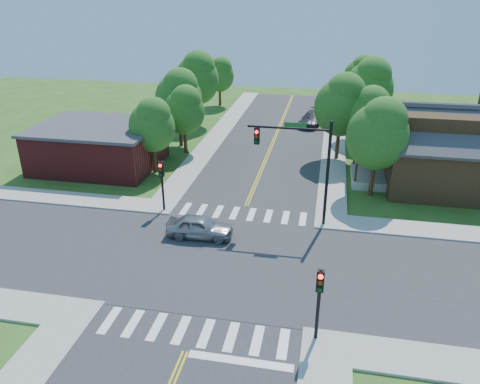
% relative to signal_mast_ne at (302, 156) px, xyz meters
% --- Properties ---
extents(ground, '(100.00, 100.00, 0.00)m').
position_rel_signal_mast_ne_xyz_m(ground, '(-3.91, -5.59, -4.85)').
color(ground, '#354E18').
rests_on(ground, ground).
extents(road_ns, '(10.00, 90.00, 0.04)m').
position_rel_signal_mast_ne_xyz_m(road_ns, '(-3.91, -5.59, -4.83)').
color(road_ns, '#2D2D30').
rests_on(road_ns, ground).
extents(road_ew, '(90.00, 10.00, 0.04)m').
position_rel_signal_mast_ne_xyz_m(road_ew, '(-3.91, -5.59, -4.83)').
color(road_ew, '#2D2D30').
rests_on(road_ew, ground).
extents(intersection_patch, '(10.20, 10.20, 0.06)m').
position_rel_signal_mast_ne_xyz_m(intersection_patch, '(-3.91, -5.59, -4.85)').
color(intersection_patch, '#2D2D30').
rests_on(intersection_patch, ground).
extents(sidewalk_ne, '(40.00, 40.00, 0.14)m').
position_rel_signal_mast_ne_xyz_m(sidewalk_ne, '(11.90, 10.23, -4.78)').
color(sidewalk_ne, '#9E9B93').
rests_on(sidewalk_ne, ground).
extents(sidewalk_nw, '(40.00, 40.00, 0.14)m').
position_rel_signal_mast_ne_xyz_m(sidewalk_nw, '(-19.73, 10.23, -4.78)').
color(sidewalk_nw, '#9E9B93').
rests_on(sidewalk_nw, ground).
extents(crosswalk_north, '(8.85, 2.00, 0.01)m').
position_rel_signal_mast_ne_xyz_m(crosswalk_north, '(-3.91, 0.61, -4.80)').
color(crosswalk_north, white).
rests_on(crosswalk_north, ground).
extents(crosswalk_south, '(8.85, 2.00, 0.01)m').
position_rel_signal_mast_ne_xyz_m(crosswalk_south, '(-3.91, -11.79, -4.80)').
color(crosswalk_south, white).
rests_on(crosswalk_south, ground).
extents(centerline, '(0.30, 90.00, 0.01)m').
position_rel_signal_mast_ne_xyz_m(centerline, '(-3.91, -5.59, -4.80)').
color(centerline, gold).
rests_on(centerline, ground).
extents(stop_bar, '(4.60, 0.45, 0.09)m').
position_rel_signal_mast_ne_xyz_m(stop_bar, '(-1.41, -13.19, -4.85)').
color(stop_bar, white).
rests_on(stop_bar, ground).
extents(signal_mast_ne, '(5.30, 0.42, 7.20)m').
position_rel_signal_mast_ne_xyz_m(signal_mast_ne, '(0.00, 0.00, 0.00)').
color(signal_mast_ne, black).
rests_on(signal_mast_ne, ground).
extents(signal_pole_se, '(0.34, 0.42, 3.80)m').
position_rel_signal_mast_ne_xyz_m(signal_pole_se, '(1.69, -11.21, -2.19)').
color(signal_pole_se, black).
rests_on(signal_pole_se, ground).
extents(signal_pole_nw, '(0.34, 0.42, 3.80)m').
position_rel_signal_mast_ne_xyz_m(signal_pole_nw, '(-9.51, -0.01, -2.19)').
color(signal_pole_nw, black).
rests_on(signal_pole_nw, ground).
extents(house_ne, '(13.05, 8.80, 7.11)m').
position_rel_signal_mast_ne_xyz_m(house_ne, '(11.19, 8.65, -1.52)').
color(house_ne, '#332411').
rests_on(house_ne, ground).
extents(building_nw, '(10.40, 8.40, 3.73)m').
position_rel_signal_mast_ne_xyz_m(building_nw, '(-18.11, 7.61, -2.97)').
color(building_nw, maroon).
rests_on(building_nw, ground).
extents(tree_e_a, '(4.50, 4.28, 7.66)m').
position_rel_signal_mast_ne_xyz_m(tree_e_a, '(5.14, 5.65, 0.16)').
color(tree_e_a, '#382314').
rests_on(tree_e_a, ground).
extents(tree_e_b, '(4.17, 3.96, 7.09)m').
position_rel_signal_mast_ne_xyz_m(tree_e_b, '(4.78, 12.53, -0.21)').
color(tree_e_b, '#382314').
rests_on(tree_e_b, ground).
extents(tree_e_c, '(4.95, 4.70, 8.41)m').
position_rel_signal_mast_ne_xyz_m(tree_e_c, '(5.21, 20.21, 0.66)').
color(tree_e_c, '#382314').
rests_on(tree_e_c, ground).
extents(tree_e_d, '(4.28, 4.07, 7.28)m').
position_rel_signal_mast_ne_xyz_m(tree_e_d, '(4.94, 29.80, -0.08)').
color(tree_e_d, '#382314').
rests_on(tree_e_d, ground).
extents(tree_w_a, '(3.85, 3.66, 6.55)m').
position_rel_signal_mast_ne_xyz_m(tree_w_a, '(-12.75, 7.06, -0.56)').
color(tree_w_a, '#382314').
rests_on(tree_w_a, ground).
extents(tree_w_b, '(4.53, 4.30, 7.70)m').
position_rel_signal_mast_ne_xyz_m(tree_w_b, '(-12.74, 14.37, 0.19)').
color(tree_w_b, '#382314').
rests_on(tree_w_b, ground).
extents(tree_w_c, '(4.89, 4.65, 8.31)m').
position_rel_signal_mast_ne_xyz_m(tree_w_c, '(-13.10, 22.08, 0.60)').
color(tree_w_c, '#382314').
rests_on(tree_w_c, ground).
extents(tree_w_d, '(3.74, 3.55, 6.36)m').
position_rel_signal_mast_ne_xyz_m(tree_w_d, '(-12.78, 31.46, -0.69)').
color(tree_w_d, '#382314').
rests_on(tree_w_d, ground).
extents(tree_house, '(4.69, 4.45, 7.97)m').
position_rel_signal_mast_ne_xyz_m(tree_house, '(2.53, 13.29, 0.37)').
color(tree_house, '#382314').
rests_on(tree_house, ground).
extents(tree_bldg, '(3.85, 3.66, 6.55)m').
position_rel_signal_mast_ne_xyz_m(tree_bldg, '(-11.64, 12.38, -0.56)').
color(tree_bldg, '#382314').
rests_on(tree_bldg, ground).
extents(car_silver, '(1.96, 4.33, 1.44)m').
position_rel_signal_mast_ne_xyz_m(car_silver, '(-6.01, -3.10, -4.13)').
color(car_silver, '#A1A3A8').
rests_on(car_silver, ground).
extents(car_dgrey, '(4.17, 6.04, 1.51)m').
position_rel_signal_mast_ne_xyz_m(car_dgrey, '(-0.41, 24.10, -4.09)').
color(car_dgrey, '#2F3034').
rests_on(car_dgrey, ground).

